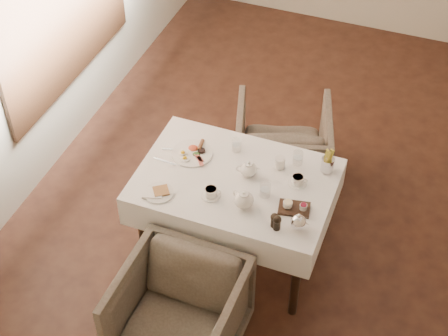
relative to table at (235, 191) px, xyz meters
name	(u,v)px	position (x,y,z in m)	size (l,w,h in m)	color
table	(235,191)	(0.00, 0.00, 0.00)	(1.28, 0.88, 0.75)	black
armchair_near	(179,315)	(-0.05, -0.84, -0.30)	(0.72, 0.74, 0.68)	#463D34
armchair_far	(282,146)	(0.07, 0.87, -0.30)	(0.71, 0.73, 0.67)	#463D34
breakfast_plate	(193,153)	(-0.35, 0.12, 0.13)	(0.28, 0.28, 0.03)	white
side_plate	(158,193)	(-0.42, -0.30, 0.13)	(0.20, 0.19, 0.02)	white
teapot_centre	(249,169)	(0.07, 0.06, 0.18)	(0.15, 0.12, 0.12)	white
teapot_front	(244,199)	(0.13, -0.21, 0.18)	(0.17, 0.13, 0.13)	white
creamer	(280,163)	(0.24, 0.21, 0.16)	(0.07, 0.07, 0.08)	white
teacup_near	(211,192)	(-0.09, -0.20, 0.14)	(0.13, 0.13, 0.06)	white
teacup_far	(298,180)	(0.39, 0.10, 0.14)	(0.12, 0.12, 0.06)	white
glass_left	(237,145)	(-0.09, 0.26, 0.16)	(0.07, 0.07, 0.09)	silver
glass_mid	(265,190)	(0.23, -0.07, 0.17)	(0.07, 0.07, 0.10)	silver
glass_right	(298,158)	(0.33, 0.29, 0.16)	(0.07, 0.07, 0.09)	silver
condiment_board	(294,207)	(0.43, -0.12, 0.13)	(0.21, 0.16, 0.05)	black
pepper_mill_left	(274,220)	(0.36, -0.30, 0.17)	(0.05, 0.05, 0.10)	black
pepper_mill_right	(277,223)	(0.38, -0.31, 0.17)	(0.05, 0.05, 0.11)	black
silver_pot	(299,221)	(0.50, -0.27, 0.18)	(0.12, 0.10, 0.13)	white
fries_cup	(328,161)	(0.53, 0.29, 0.20)	(0.09, 0.09, 0.18)	silver
cutlery_fork	(175,150)	(-0.48, 0.12, 0.12)	(0.01, 0.18, 0.00)	silver
cutlery_knife	(165,161)	(-0.50, -0.01, 0.12)	(0.01, 0.17, 0.00)	silver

